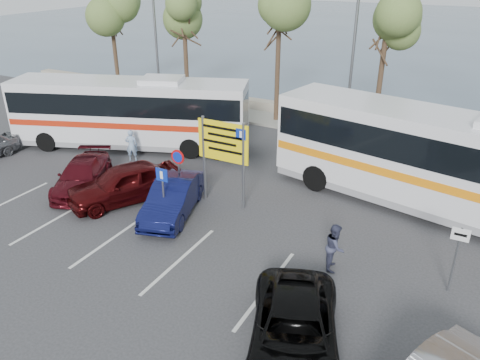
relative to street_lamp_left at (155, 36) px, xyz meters
The scene contains 23 objects.
ground 17.43m from the street_lamp_left, 53.51° to the right, with size 120.00×120.00×0.00m, color #313033.
kerb_strip 10.99m from the street_lamp_left, ahead, with size 44.00×2.40×0.15m, color gray.
seawall 11.16m from the street_lamp_left, 13.93° to the left, with size 48.00×0.80×0.60m, color gray.
sea 47.77m from the street_lamp_left, 77.86° to the left, with size 140.00×140.00×0.00m, color #415668.
tree_far_left 4.38m from the street_lamp_left, behind, with size 3.20×3.20×7.60m.
tree_left 2.49m from the street_lamp_left, 13.51° to the left, with size 3.20×3.20×7.20m.
tree_mid 8.76m from the street_lamp_left, ahead, with size 3.20×3.20×8.00m.
tree_right 14.59m from the street_lamp_left, ahead, with size 3.20×3.20×7.40m.
street_lamp_left is the anchor object (origin of this frame).
street_lamp_right 13.00m from the street_lamp_left, ahead, with size 0.45×1.15×8.01m.
direction_sign 15.24m from the street_lamp_left, 43.17° to the right, with size 2.20×0.12×3.60m.
sign_no_stop 14.88m from the street_lamp_left, 49.83° to the right, with size 0.60×0.08×2.35m.
sign_parking 16.37m from the street_lamp_left, 52.40° to the right, with size 0.50×0.07×2.25m.
sign_taxi 23.38m from the street_lamp_left, 31.27° to the right, with size 0.50×0.07×2.20m.
lane_markings 17.62m from the street_lamp_left, 58.61° to the right, with size 12.02×4.20×0.01m, color silver, non-canonical shape.
coach_bus_left 8.34m from the street_lamp_left, 63.47° to the right, with size 12.26×6.70×3.78m.
coach_bus_right 20.21m from the street_lamp_left, 20.51° to the right, with size 13.72×5.43×4.18m.
car_blue 15.92m from the street_lamp_left, 51.13° to the right, with size 1.47×4.23×1.39m, color #0E1244.
car_maroon 13.57m from the street_lamp_left, 67.86° to the right, with size 1.76×4.32×1.25m, color #4B0C14.
car_red 14.56m from the street_lamp_left, 58.76° to the right, with size 1.87×4.64×1.58m, color #3F090A.
suv_black 23.75m from the street_lamp_left, 44.90° to the right, with size 2.22×4.81×1.34m, color black.
pedestrian_near 10.45m from the street_lamp_left, 61.06° to the right, with size 0.58×0.38×1.60m, color #8BA8CB.
pedestrian_far 20.95m from the street_lamp_left, 37.43° to the right, with size 0.78×0.61×1.60m, color #383B54.
Camera 1 is at (9.60, -11.52, 9.10)m, focal length 35.00 mm.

